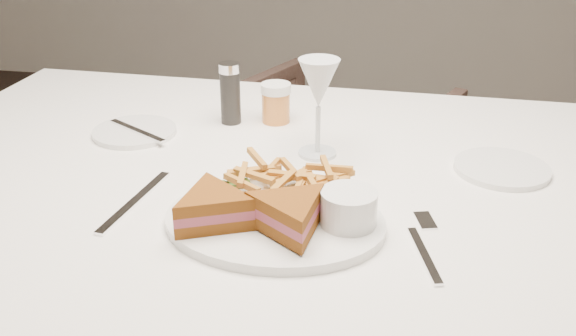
# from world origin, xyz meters

# --- Properties ---
(chair_far) EXTENTS (0.83, 0.81, 0.67)m
(chair_far) POSITION_xyz_m (0.20, 0.71, 0.33)
(chair_far) COLOR #49342D
(chair_far) RESTS_ON ground
(table_setting) EXTENTS (0.84, 0.64, 0.18)m
(table_setting) POSITION_xyz_m (0.25, -0.23, 0.79)
(table_setting) COLOR white
(table_setting) RESTS_ON table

